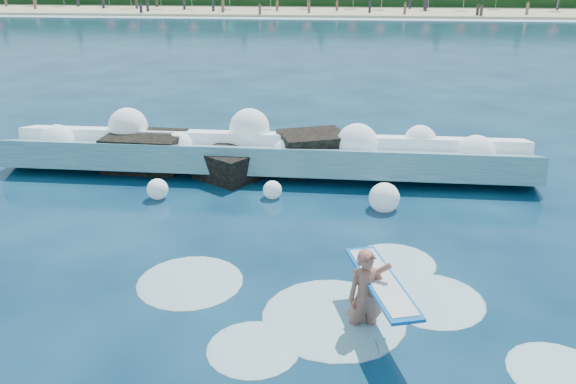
% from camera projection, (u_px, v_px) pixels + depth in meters
% --- Properties ---
extents(ground, '(200.00, 200.00, 0.00)m').
position_uv_depth(ground, '(214.00, 271.00, 12.79)').
color(ground, '#071E3A').
rests_on(ground, ground).
extents(beach, '(140.00, 20.00, 0.40)m').
position_uv_depth(beach, '(330.00, 11.00, 84.70)').
color(beach, tan).
rests_on(beach, ground).
extents(wet_band, '(140.00, 5.00, 0.08)m').
position_uv_depth(wet_band, '(327.00, 19.00, 74.61)').
color(wet_band, silver).
rests_on(wet_band, ground).
extents(breaking_wave, '(17.45, 2.74, 1.50)m').
position_uv_depth(breaking_wave, '(265.00, 155.00, 18.93)').
color(breaking_wave, teal).
rests_on(breaking_wave, ground).
extents(rock_cluster, '(8.29, 3.51, 1.48)m').
position_uv_depth(rock_cluster, '(221.00, 157.00, 18.99)').
color(rock_cluster, black).
rests_on(rock_cluster, ground).
extents(surfer_with_board, '(1.36, 3.07, 1.95)m').
position_uv_depth(surfer_with_board, '(369.00, 294.00, 10.55)').
color(surfer_with_board, '#A9604F').
rests_on(surfer_with_board, ground).
extents(wave_spray, '(15.23, 4.76, 2.05)m').
position_uv_depth(wave_spray, '(271.00, 143.00, 18.80)').
color(wave_spray, white).
rests_on(wave_spray, ground).
extents(surf_foam, '(9.12, 5.50, 0.14)m').
position_uv_depth(surf_foam, '(337.00, 306.00, 11.46)').
color(surf_foam, silver).
rests_on(surf_foam, ground).
extents(beachgoers, '(100.16, 13.04, 1.92)m').
position_uv_depth(beachgoers, '(386.00, 8.00, 79.49)').
color(beachgoers, '#3F332D').
rests_on(beachgoers, ground).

